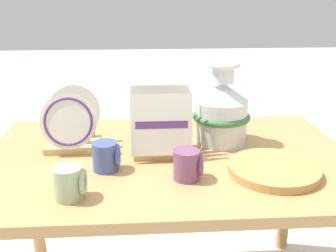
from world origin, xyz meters
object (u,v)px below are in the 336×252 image
at_px(mug_cobalt_glaze, 107,156).
at_px(wicker_charger_stack, 274,169).
at_px(dish_rack_round_plates, 72,127).
at_px(mug_sage_glaze, 70,183).
at_px(dish_rack_square_plates, 161,128).
at_px(mug_plum_glaze, 188,165).
at_px(ceramic_vase, 221,110).

bearing_deg(mug_cobalt_glaze, wicker_charger_stack, -6.61).
xyz_separation_m(dish_rack_round_plates, mug_cobalt_glaze, (0.14, -0.19, -0.03)).
xyz_separation_m(mug_cobalt_glaze, mug_sage_glaze, (-0.09, -0.17, 0.00)).
bearing_deg(dish_rack_square_plates, mug_plum_glaze, -70.59).
distance_m(dish_rack_square_plates, mug_cobalt_glaze, 0.22).
distance_m(dish_rack_round_plates, wicker_charger_stack, 0.71).
relative_size(mug_cobalt_glaze, mug_plum_glaze, 1.00).
relative_size(dish_rack_square_plates, mug_plum_glaze, 2.41).
bearing_deg(wicker_charger_stack, mug_cobalt_glaze, 173.39).
distance_m(ceramic_vase, mug_sage_glaze, 0.64).
xyz_separation_m(ceramic_vase, mug_sage_glaze, (-0.50, -0.39, -0.08)).
relative_size(wicker_charger_stack, mug_cobalt_glaze, 3.06).
relative_size(dish_rack_square_plates, mug_cobalt_glaze, 2.41).
xyz_separation_m(wicker_charger_stack, mug_cobalt_glaze, (-0.53, 0.06, 0.03)).
height_order(wicker_charger_stack, mug_plum_glaze, mug_plum_glaze).
bearing_deg(dish_rack_round_plates, ceramic_vase, 3.21).
distance_m(ceramic_vase, mug_cobalt_glaze, 0.47).
relative_size(mug_plum_glaze, mug_sage_glaze, 1.00).
height_order(ceramic_vase, dish_rack_round_plates, ceramic_vase).
distance_m(ceramic_vase, wicker_charger_stack, 0.32).
relative_size(ceramic_vase, mug_cobalt_glaze, 3.25).
relative_size(dish_rack_round_plates, wicker_charger_stack, 0.75).
height_order(ceramic_vase, mug_sage_glaze, ceramic_vase).
xyz_separation_m(ceramic_vase, dish_rack_round_plates, (-0.55, -0.03, -0.04)).
bearing_deg(wicker_charger_stack, mug_plum_glaze, -176.32).
relative_size(dish_rack_round_plates, mug_plum_glaze, 2.30).
bearing_deg(mug_plum_glaze, dish_rack_square_plates, 109.41).
height_order(ceramic_vase, dish_rack_square_plates, ceramic_vase).
bearing_deg(mug_plum_glaze, mug_sage_glaze, -164.20).
xyz_separation_m(ceramic_vase, dish_rack_square_plates, (-0.23, -0.09, -0.03)).
bearing_deg(wicker_charger_stack, dish_rack_round_plates, 159.55).
bearing_deg(mug_plum_glaze, wicker_charger_stack, 3.68).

